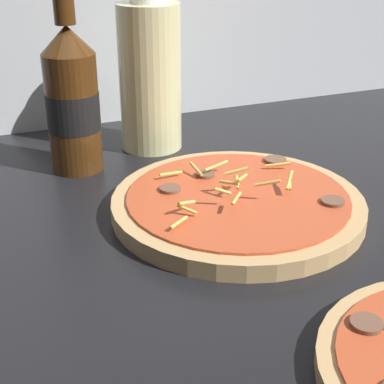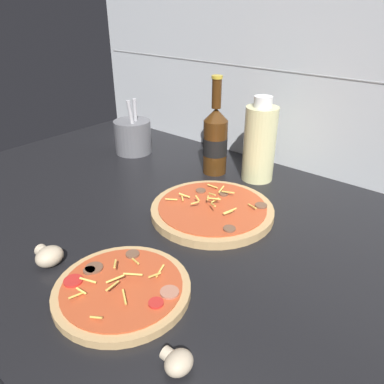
% 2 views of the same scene
% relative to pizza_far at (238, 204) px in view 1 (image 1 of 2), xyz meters
% --- Properties ---
extents(counter_slab, '(1.60, 0.90, 0.03)m').
position_rel_pizza_far_xyz_m(counter_slab, '(0.01, -0.08, -0.02)').
color(counter_slab, black).
rests_on(counter_slab, ground).
extents(pizza_far, '(0.29, 0.29, 0.06)m').
position_rel_pizza_far_xyz_m(pizza_far, '(0.00, 0.00, 0.00)').
color(pizza_far, tan).
rests_on(pizza_far, counter_slab).
extents(beer_bottle, '(0.07, 0.07, 0.28)m').
position_rel_pizza_far_xyz_m(beer_bottle, '(-0.14, 0.20, 0.09)').
color(beer_bottle, '#47280F').
rests_on(beer_bottle, counter_slab).
extents(oil_bottle, '(0.09, 0.09, 0.23)m').
position_rel_pizza_far_xyz_m(oil_bottle, '(-0.02, 0.24, 0.10)').
color(oil_bottle, beige).
rests_on(oil_bottle, counter_slab).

